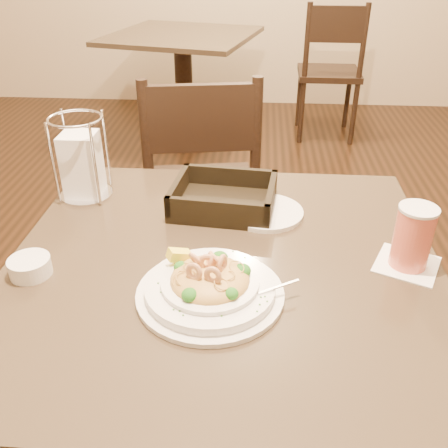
# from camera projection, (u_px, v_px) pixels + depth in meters

# --- Properties ---
(main_table) EXTENTS (0.90, 0.90, 0.73)m
(main_table) POSITION_uv_depth(u_px,v_px,m) (223.00, 343.00, 1.15)
(main_table) COLOR black
(main_table) RESTS_ON ground
(background_table) EXTENTS (1.09, 1.09, 0.73)m
(background_table) POSITION_uv_depth(u_px,v_px,m) (183.00, 69.00, 3.40)
(background_table) COLOR black
(background_table) RESTS_ON ground
(dining_chair_near) EXTENTS (0.48, 0.48, 0.93)m
(dining_chair_near) POSITION_uv_depth(u_px,v_px,m) (201.00, 185.00, 1.86)
(dining_chair_near) COLOR black
(dining_chair_near) RESTS_ON ground
(dining_chair_far) EXTENTS (0.43, 0.43, 0.93)m
(dining_chair_far) POSITION_uv_depth(u_px,v_px,m) (330.00, 68.00, 3.43)
(dining_chair_far) COLOR black
(dining_chair_far) RESTS_ON ground
(pasta_bowl) EXTENTS (0.31, 0.28, 0.09)m
(pasta_bowl) POSITION_uv_depth(u_px,v_px,m) (210.00, 285.00, 0.93)
(pasta_bowl) COLOR white
(pasta_bowl) RESTS_ON main_table
(drink_glass) EXTENTS (0.16, 0.16, 0.14)m
(drink_glass) POSITION_uv_depth(u_px,v_px,m) (413.00, 238.00, 0.99)
(drink_glass) COLOR white
(drink_glass) RESTS_ON main_table
(bread_basket) EXTENTS (0.26, 0.22, 0.07)m
(bread_basket) POSITION_uv_depth(u_px,v_px,m) (224.00, 200.00, 1.23)
(bread_basket) COLOR black
(bread_basket) RESTS_ON main_table
(napkin_caddy) EXTENTS (0.13, 0.13, 0.21)m
(napkin_caddy) POSITION_uv_depth(u_px,v_px,m) (82.00, 163.00, 1.25)
(napkin_caddy) COLOR silver
(napkin_caddy) RESTS_ON main_table
(side_plate) EXTENTS (0.24, 0.24, 0.01)m
(side_plate) POSITION_uv_depth(u_px,v_px,m) (266.00, 212.00, 1.21)
(side_plate) COLOR white
(side_plate) RESTS_ON main_table
(butter_ramekin) EXTENTS (0.10, 0.10, 0.04)m
(butter_ramekin) POSITION_uv_depth(u_px,v_px,m) (30.00, 267.00, 0.99)
(butter_ramekin) COLOR white
(butter_ramekin) RESTS_ON main_table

